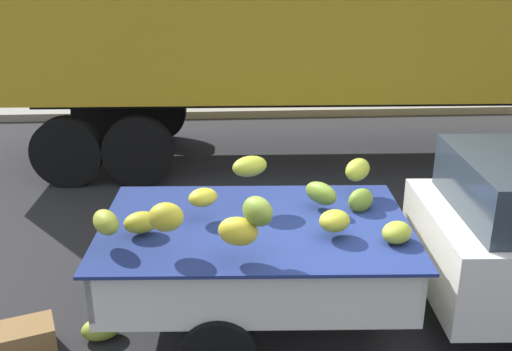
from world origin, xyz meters
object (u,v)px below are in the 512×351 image
object	(u,v)px
pickup_truck	(466,242)
semi_trailer	(360,8)
fallen_banana_bunch_near_tailgate	(101,329)
produce_crate	(25,340)

from	to	relation	value
pickup_truck	semi_trailer	bearing A→B (deg)	92.12
pickup_truck	fallen_banana_bunch_near_tailgate	xyz separation A→B (m)	(-3.41, -0.04, -0.78)
pickup_truck	semi_trailer	distance (m)	5.26
pickup_truck	produce_crate	bearing A→B (deg)	-174.16
semi_trailer	fallen_banana_bunch_near_tailgate	world-z (taller)	semi_trailer
semi_trailer	fallen_banana_bunch_near_tailgate	bearing A→B (deg)	-122.77
pickup_truck	semi_trailer	world-z (taller)	semi_trailer
semi_trailer	pickup_truck	bearing A→B (deg)	-88.79
fallen_banana_bunch_near_tailgate	produce_crate	size ratio (longest dim) A/B	0.71
fallen_banana_bunch_near_tailgate	produce_crate	xyz separation A→B (m)	(-0.64, -0.19, 0.04)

